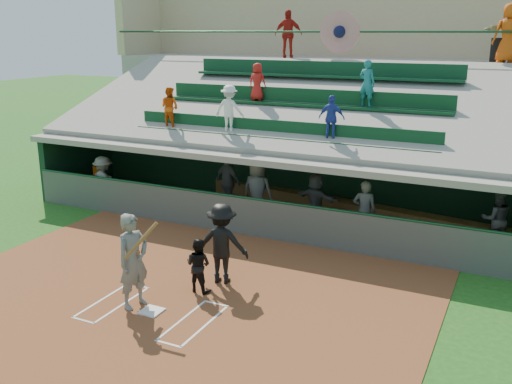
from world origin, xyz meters
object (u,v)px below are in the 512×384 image
at_px(batter_at_plate, 133,261).
at_px(trash_bin, 499,50).
at_px(water_cooler, 99,171).
at_px(home_plate, 152,311).
at_px(white_table, 99,185).
at_px(catcher, 198,265).

xyz_separation_m(batter_at_plate, trash_bin, (5.80, 13.04, 3.96)).
relative_size(water_cooler, trash_bin, 0.49).
xyz_separation_m(home_plate, trash_bin, (5.34, 13.12, 4.97)).
xyz_separation_m(home_plate, white_table, (-6.88, 6.44, 0.32)).
bearing_deg(catcher, trash_bin, -110.02).
bearing_deg(home_plate, batter_at_plate, 169.42).
bearing_deg(white_table, home_plate, -35.09).
height_order(home_plate, white_table, white_table).
height_order(batter_at_plate, white_table, batter_at_plate).
bearing_deg(catcher, home_plate, 77.17).
height_order(batter_at_plate, catcher, batter_at_plate).
height_order(catcher, white_table, catcher).
xyz_separation_m(white_table, water_cooler, (0.03, -0.01, 0.52)).
distance_m(batter_at_plate, white_table, 9.06).
relative_size(home_plate, batter_at_plate, 0.21).
distance_m(home_plate, water_cooler, 9.44).
height_order(batter_at_plate, water_cooler, batter_at_plate).
height_order(white_table, water_cooler, water_cooler).
bearing_deg(water_cooler, batter_at_plate, -44.83).
xyz_separation_m(home_plate, catcher, (0.36, 1.29, 0.60)).
relative_size(batter_at_plate, trash_bin, 2.54).
distance_m(home_plate, catcher, 1.47).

